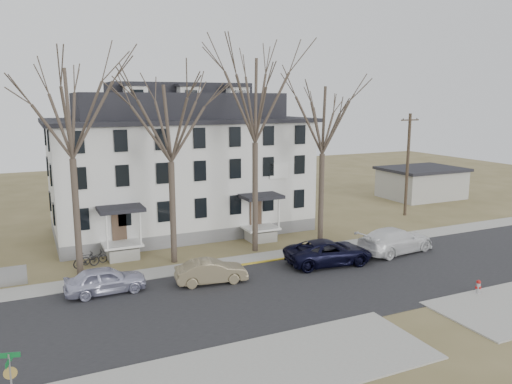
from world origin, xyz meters
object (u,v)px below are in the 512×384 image
car_silver (105,281)px  car_navy (329,253)px  bicycle_left (94,258)px  tree_mid_right (323,115)px  utility_pole_far (408,164)px  bicycle_right (86,260)px  tree_center (255,95)px  street_sign (11,377)px  tree_mid_left (170,118)px  boarding_house (181,166)px  tree_far_left (69,107)px  car_tan (211,272)px  car_white (395,241)px  fire_hydrant (478,287)px

car_silver → car_navy: 14.17m
bicycle_left → tree_mid_right: bearing=-99.5°
utility_pole_far → bicycle_right: size_ratio=5.58×
car_silver → car_navy: bearing=-94.9°
tree_center → street_sign: size_ratio=5.66×
car_silver → tree_mid_left: bearing=-53.7°
boarding_house → tree_mid_right: (8.50, -8.15, 4.22)m
tree_mid_right → car_silver: 19.11m
tree_far_left → bicycle_right: bearing=66.7°
car_tan → bicycle_right: size_ratio=2.48×
utility_pole_far → car_tan: utility_pole_far is taller
car_white → tree_center: bearing=54.5°
tree_mid_right → car_tan: size_ratio=3.01×
tree_far_left → fire_hydrant: size_ratio=16.24×
car_navy → street_sign: (-18.67, -9.52, 0.91)m
car_navy → fire_hydrant: 9.24m
tree_far_left → street_sign: (-3.55, -14.33, -8.62)m
car_tan → bicycle_right: bearing=54.8°
fire_hydrant → tree_far_left: bearing=147.4°
car_silver → tree_mid_right: bearing=-77.9°
car_silver → car_white: (19.84, -0.85, 0.12)m
boarding_house → car_white: boarding_house is taller
tree_mid_left → tree_mid_right: size_ratio=1.00×
tree_mid_left → tree_far_left: bearing=180.0°
car_tan → fire_hydrant: 15.21m
tree_far_left → car_tan: bearing=-34.7°
boarding_house → tree_mid_left: (-3.00, -8.15, 4.22)m
car_silver → car_navy: size_ratio=0.76×
tree_center → street_sign: 23.12m
tree_mid_left → utility_pole_far: (23.50, 4.20, -4.70)m
car_silver → fire_hydrant: size_ratio=5.27×
tree_mid_left → street_sign: bearing=-123.7°
tree_far_left → fire_hydrant: bearing=-32.6°
utility_pole_far → car_silver: (-28.51, -7.99, -4.15)m
tree_center → tree_mid_right: bearing=0.0°
bicycle_right → fire_hydrant: bicycle_right is taller
car_silver → street_sign: (-4.54, -10.54, 0.96)m
car_white → car_tan: bearing=82.8°
tree_mid_left → car_white: tree_mid_left is taller
boarding_house → tree_mid_right: tree_mid_right is taller
car_tan → fire_hydrant: car_tan is taller
car_silver → car_tan: car_silver is taller
bicycle_left → street_sign: bearing=160.3°
utility_pole_far → car_white: (-8.67, -8.83, -4.02)m
utility_pole_far → street_sign: bearing=-150.7°
car_navy → bicycle_right: car_navy is taller
bicycle_left → car_silver: bearing=175.6°
bicycle_left → car_white: bearing=-111.4°
car_silver → bicycle_left: size_ratio=2.64×
bicycle_right → fire_hydrant: 23.85m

